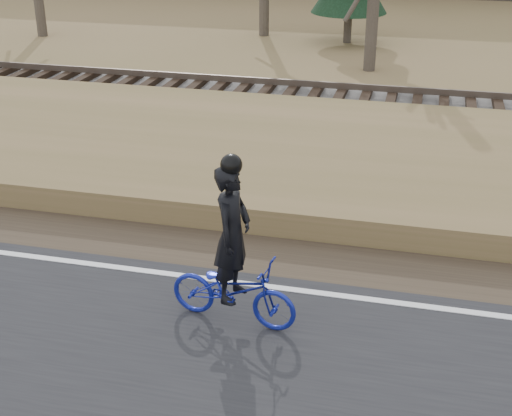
# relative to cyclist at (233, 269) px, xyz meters

# --- Properties ---
(embankment) EXTENTS (120.00, 5.00, 0.44)m
(embankment) POSITION_rel_cyclist_xyz_m (3.72, 4.90, -0.58)
(embankment) COLOR brown
(embankment) RESTS_ON ground
(ballast) EXTENTS (120.00, 3.00, 0.45)m
(ballast) POSITION_rel_cyclist_xyz_m (3.72, 8.70, -0.57)
(ballast) COLOR slate
(ballast) RESTS_ON ground
(railroad) EXTENTS (120.00, 2.40, 0.29)m
(railroad) POSITION_rel_cyclist_xyz_m (3.72, 8.70, -0.27)
(railroad) COLOR black
(railroad) RESTS_ON ballast
(cyclist) EXTENTS (1.73, 0.80, 2.26)m
(cyclist) POSITION_rel_cyclist_xyz_m (0.00, 0.00, 0.00)
(cyclist) COLOR navy
(cyclist) RESTS_ON road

